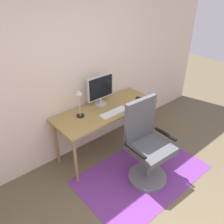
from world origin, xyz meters
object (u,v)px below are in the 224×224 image
(monitor, at_px, (100,88))
(desk_lamp, at_px, (79,98))
(coffee_cup, at_px, (139,102))
(desk, at_px, (106,113))
(computer_mouse, at_px, (131,104))
(cell_phone, at_px, (140,98))
(keyboard, at_px, (114,112))
(office_chair, at_px, (146,148))

(monitor, distance_m, desk_lamp, 0.44)
(coffee_cup, relative_size, desk_lamp, 0.27)
(desk, xyz_separation_m, desk_lamp, (-0.39, 0.07, 0.35))
(desk, bearing_deg, computer_mouse, -22.89)
(desk, height_order, cell_phone, cell_phone)
(monitor, relative_size, coffee_cup, 4.19)
(coffee_cup, bearing_deg, monitor, 134.24)
(desk, distance_m, coffee_cup, 0.51)
(keyboard, height_order, coffee_cup, coffee_cup)
(computer_mouse, bearing_deg, monitor, 135.54)
(computer_mouse, height_order, cell_phone, computer_mouse)
(desk, height_order, keyboard, keyboard)
(computer_mouse, height_order, desk_lamp, desk_lamp)
(coffee_cup, bearing_deg, computer_mouse, 128.95)
(keyboard, relative_size, desk_lamp, 1.09)
(cell_phone, bearing_deg, office_chair, -147.97)
(desk, height_order, computer_mouse, computer_mouse)
(desk_lamp, bearing_deg, coffee_cup, -20.91)
(coffee_cup, xyz_separation_m, cell_phone, (0.18, 0.14, -0.05))
(desk, relative_size, coffee_cup, 14.37)
(cell_phone, xyz_separation_m, office_chair, (-0.58, -0.67, -0.26))
(desk, xyz_separation_m, coffee_cup, (0.43, -0.24, 0.13))
(cell_phone, bearing_deg, desk, 153.10)
(coffee_cup, distance_m, office_chair, 0.73)
(monitor, relative_size, office_chair, 0.40)
(keyboard, relative_size, computer_mouse, 4.13)
(coffee_cup, height_order, cell_phone, coffee_cup)
(desk, distance_m, keyboard, 0.18)
(keyboard, distance_m, desk_lamp, 0.54)
(computer_mouse, relative_size, coffee_cup, 0.96)
(desk, distance_m, computer_mouse, 0.40)
(keyboard, height_order, office_chair, office_chair)
(cell_phone, bearing_deg, computer_mouse, 174.16)
(keyboard, height_order, computer_mouse, computer_mouse)
(coffee_cup, height_order, desk_lamp, desk_lamp)
(coffee_cup, relative_size, office_chair, 0.10)
(desk, relative_size, computer_mouse, 14.93)
(monitor, height_order, coffee_cup, monitor)
(desk_lamp, relative_size, office_chair, 0.35)
(monitor, bearing_deg, keyboard, -93.94)
(desk, relative_size, cell_phone, 11.09)
(coffee_cup, distance_m, desk_lamp, 0.91)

